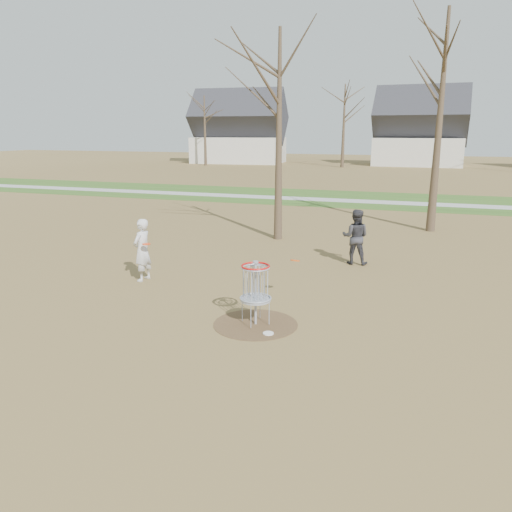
% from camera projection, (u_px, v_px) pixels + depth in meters
% --- Properties ---
extents(ground, '(160.00, 160.00, 0.00)m').
position_uv_depth(ground, '(256.00, 324.00, 10.58)').
color(ground, brown).
rests_on(ground, ground).
extents(green_band, '(160.00, 8.00, 0.01)m').
position_uv_depth(green_band, '(369.00, 199.00, 29.87)').
color(green_band, '#2D5119').
rests_on(green_band, ground).
extents(footpath, '(160.00, 1.50, 0.01)m').
position_uv_depth(footpath, '(367.00, 201.00, 28.95)').
color(footpath, '#9E9E99').
rests_on(footpath, green_band).
extents(dirt_circle, '(1.80, 1.80, 0.01)m').
position_uv_depth(dirt_circle, '(256.00, 324.00, 10.58)').
color(dirt_circle, '#47331E').
rests_on(dirt_circle, ground).
extents(player_standing, '(0.46, 0.66, 1.71)m').
position_uv_depth(player_standing, '(142.00, 250.00, 13.51)').
color(player_standing, silver).
rests_on(player_standing, ground).
extents(player_throwing, '(0.84, 0.66, 1.69)m').
position_uv_depth(player_throwing, '(355.00, 237.00, 15.22)').
color(player_throwing, '#323136').
rests_on(player_throwing, ground).
extents(disc_grounded, '(0.22, 0.22, 0.02)m').
position_uv_depth(disc_grounded, '(268.00, 333.00, 10.06)').
color(disc_grounded, white).
rests_on(disc_grounded, dirt_circle).
extents(discs_in_play, '(4.32, 0.37, 0.11)m').
position_uv_depth(discs_in_play, '(220.00, 252.00, 12.45)').
color(discs_in_play, '#F04E0C').
rests_on(discs_in_play, ground).
extents(disc_golf_basket, '(0.64, 0.64, 1.35)m').
position_uv_depth(disc_golf_basket, '(256.00, 283.00, 10.36)').
color(disc_golf_basket, '#9EA3AD').
rests_on(disc_golf_basket, ground).
extents(bare_trees, '(52.62, 44.98, 9.00)m').
position_uv_depth(bare_trees, '(414.00, 114.00, 41.59)').
color(bare_trees, '#382B1E').
rests_on(bare_trees, ground).
extents(houses_row, '(56.51, 10.01, 7.26)m').
position_uv_depth(houses_row, '(441.00, 135.00, 56.64)').
color(houses_row, silver).
rests_on(houses_row, ground).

